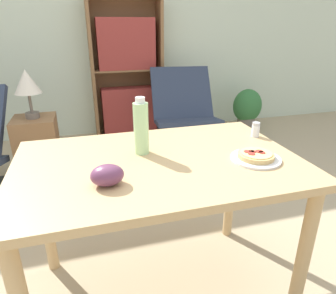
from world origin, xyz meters
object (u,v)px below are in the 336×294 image
at_px(bookshelf, 127,76).
at_px(lounge_chair_far, 184,124).
at_px(salt_shaker, 256,130).
at_px(grape_bunch, 107,175).
at_px(side_table, 39,152).
at_px(table_lamp, 27,84).
at_px(pizza_on_plate, 256,157).
at_px(drink_bottle, 141,127).
at_px(potted_plant_floor, 247,109).

bearing_deg(bookshelf, lounge_chair_far, -51.94).
relative_size(salt_shaker, bookshelf, 0.05).
xyz_separation_m(grape_bunch, side_table, (-0.48, 1.60, -0.51)).
bearing_deg(table_lamp, lounge_chair_far, 16.72).
height_order(pizza_on_plate, bookshelf, bookshelf).
bearing_deg(drink_bottle, lounge_chair_far, 65.22).
bearing_deg(salt_shaker, drink_bottle, -175.61).
height_order(pizza_on_plate, potted_plant_floor, pizza_on_plate).
relative_size(lounge_chair_far, table_lamp, 2.23).
bearing_deg(grape_bunch, table_lamp, 106.58).
bearing_deg(drink_bottle, table_lamp, 116.12).
distance_m(grape_bunch, salt_shaker, 0.86).
bearing_deg(table_lamp, bookshelf, 48.92).
relative_size(salt_shaker, table_lamp, 0.20).
relative_size(grape_bunch, drink_bottle, 0.47).
xyz_separation_m(table_lamp, potted_plant_floor, (2.49, 0.82, -0.59)).
height_order(drink_bottle, table_lamp, drink_bottle).
bearing_deg(lounge_chair_far, bookshelf, 135.68).
height_order(drink_bottle, lounge_chair_far, drink_bottle).
height_order(lounge_chair_far, table_lamp, table_lamp).
bearing_deg(pizza_on_plate, potted_plant_floor, 60.11).
distance_m(side_table, table_lamp, 0.59).
xyz_separation_m(grape_bunch, drink_bottle, (0.18, 0.26, 0.08)).
relative_size(salt_shaker, side_table, 0.13).
relative_size(drink_bottle, table_lamp, 0.66).
distance_m(grape_bunch, side_table, 1.75).
relative_size(pizza_on_plate, side_table, 0.36).
height_order(pizza_on_plate, salt_shaker, salt_shaker).
relative_size(pizza_on_plate, drink_bottle, 0.84).
bearing_deg(pizza_on_plate, salt_shaker, 59.53).
bearing_deg(potted_plant_floor, bookshelf, 169.25).
bearing_deg(side_table, salt_shaker, -45.32).
xyz_separation_m(pizza_on_plate, potted_plant_floor, (1.36, 2.37, -0.49)).
bearing_deg(pizza_on_plate, side_table, 125.85).
xyz_separation_m(salt_shaker, side_table, (-1.28, 1.29, -0.51)).
xyz_separation_m(drink_bottle, salt_shaker, (0.62, 0.05, -0.08)).
distance_m(side_table, potted_plant_floor, 2.62).
xyz_separation_m(salt_shaker, bookshelf, (-0.31, 2.40, -0.07)).
bearing_deg(side_table, lounge_chair_far, 16.72).
height_order(grape_bunch, lounge_chair_far, lounge_chair_far).
relative_size(pizza_on_plate, potted_plant_floor, 0.39).
bearing_deg(lounge_chair_far, grape_bunch, -108.50).
relative_size(grape_bunch, bookshelf, 0.08).
xyz_separation_m(pizza_on_plate, lounge_chair_far, (0.36, 2.00, -0.51)).
relative_size(side_table, table_lamp, 1.55).
xyz_separation_m(side_table, table_lamp, (0.00, 0.00, 0.59)).
distance_m(bookshelf, side_table, 1.53).
bearing_deg(drink_bottle, side_table, 116.12).
distance_m(pizza_on_plate, table_lamp, 1.92).
bearing_deg(lounge_chair_far, side_table, -155.66).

